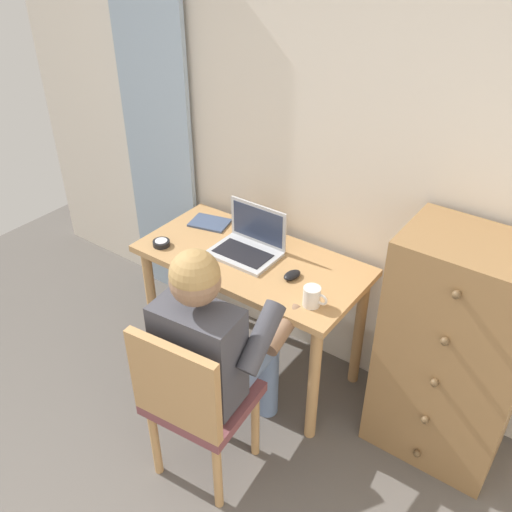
{
  "coord_description": "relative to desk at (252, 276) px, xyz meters",
  "views": [
    {
      "loc": [
        1.01,
        -0.05,
        2.3
      ],
      "look_at": [
        -0.29,
        1.74,
        0.84
      ],
      "focal_mm": 38.89,
      "sensor_mm": 36.0,
      "label": 1
    }
  ],
  "objects": [
    {
      "name": "coffee_mug",
      "position": [
        0.45,
        -0.16,
        0.17
      ],
      "size": [
        0.12,
        0.08,
        0.09
      ],
      "color": "silver",
      "rests_on": "desk"
    },
    {
      "name": "laptop",
      "position": [
        -0.04,
        0.03,
        0.17
      ],
      "size": [
        0.34,
        0.25,
        0.24
      ],
      "color": "#B7BABF",
      "rests_on": "desk"
    },
    {
      "name": "dresser",
      "position": [
        1.04,
        0.1,
        -0.05
      ],
      "size": [
        0.59,
        0.44,
        1.16
      ],
      "color": "olive",
      "rests_on": "ground_plane"
    },
    {
      "name": "wall_back",
      "position": [
        0.39,
        0.36,
        0.63
      ],
      "size": [
        4.8,
        0.05,
        2.5
      ],
      "primitive_type": "cube",
      "color": "beige",
      "rests_on": "ground_plane"
    },
    {
      "name": "desk",
      "position": [
        0.0,
        0.0,
        0.0
      ],
      "size": [
        1.18,
        0.58,
        0.74
      ],
      "color": "tan",
      "rests_on": "ground_plane"
    },
    {
      "name": "curtain_panel",
      "position": [
        -0.9,
        0.29,
        0.48
      ],
      "size": [
        0.52,
        0.03,
        2.21
      ],
      "primitive_type": "cube",
      "color": "#8EA3B7",
      "rests_on": "ground_plane"
    },
    {
      "name": "person_seated",
      "position": [
        0.21,
        -0.54,
        0.05
      ],
      "size": [
        0.57,
        0.61,
        1.2
      ],
      "color": "#6B84AD",
      "rests_on": "ground_plane"
    },
    {
      "name": "chair",
      "position": [
        0.23,
        -0.73,
        -0.13
      ],
      "size": [
        0.46,
        0.44,
        0.88
      ],
      "color": "brown",
      "rests_on": "ground_plane"
    },
    {
      "name": "notebook_pad",
      "position": [
        -0.39,
        0.14,
        0.12
      ],
      "size": [
        0.24,
        0.2,
        0.01
      ],
      "primitive_type": "cube",
      "rotation": [
        0.0,
        0.0,
        0.25
      ],
      "color": "#3D4C6B",
      "rests_on": "desk"
    },
    {
      "name": "computer_mouse",
      "position": [
        0.26,
        -0.03,
        0.13
      ],
      "size": [
        0.08,
        0.11,
        0.03
      ],
      "primitive_type": "ellipsoid",
      "rotation": [
        0.0,
        0.0,
        -0.17
      ],
      "color": "black",
      "rests_on": "desk"
    },
    {
      "name": "desk_clock",
      "position": [
        -0.45,
        -0.19,
        0.13
      ],
      "size": [
        0.09,
        0.09,
        0.03
      ],
      "color": "black",
      "rests_on": "desk"
    }
  ]
}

